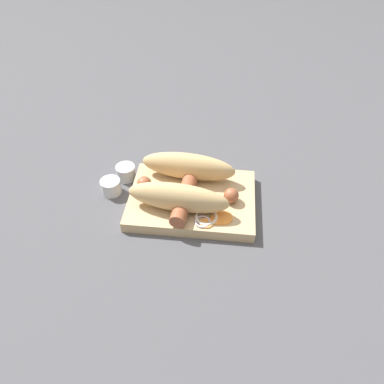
{
  "coord_description": "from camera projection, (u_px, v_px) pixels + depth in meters",
  "views": [
    {
      "loc": [
        0.06,
        -0.52,
        0.53
      ],
      "look_at": [
        0.0,
        0.0,
        0.03
      ],
      "focal_mm": 35.0,
      "sensor_mm": 36.0,
      "label": 1
    }
  ],
  "objects": [
    {
      "name": "ground_plane",
      "position": [
        192.0,
        204.0,
        0.74
      ],
      "size": [
        3.0,
        3.0,
        0.0
      ],
      "primitive_type": "plane",
      "color": "#4C4C51"
    },
    {
      "name": "food_tray",
      "position": [
        192.0,
        200.0,
        0.73
      ],
      "size": [
        0.24,
        0.17,
        0.02
      ],
      "color": "tan",
      "rests_on": "ground_plane"
    },
    {
      "name": "bread_roll",
      "position": [
        183.0,
        181.0,
        0.71
      ],
      "size": [
        0.2,
        0.15,
        0.06
      ],
      "color": "tan",
      "rests_on": "food_tray"
    },
    {
      "name": "sausage",
      "position": [
        187.0,
        189.0,
        0.72
      ],
      "size": [
        0.2,
        0.17,
        0.03
      ],
      "color": "#9E5638",
      "rests_on": "food_tray"
    },
    {
      "name": "pickled_veggies",
      "position": [
        209.0,
        219.0,
        0.68
      ],
      "size": [
        0.08,
        0.05,
        0.01
      ],
      "color": "orange",
      "rests_on": "food_tray"
    },
    {
      "name": "condiment_cup_near",
      "position": [
        126.0,
        173.0,
        0.79
      ],
      "size": [
        0.04,
        0.04,
        0.03
      ],
      "color": "silver",
      "rests_on": "ground_plane"
    },
    {
      "name": "condiment_cup_far",
      "position": [
        111.0,
        187.0,
        0.76
      ],
      "size": [
        0.04,
        0.04,
        0.03
      ],
      "color": "silver",
      "rests_on": "ground_plane"
    }
  ]
}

